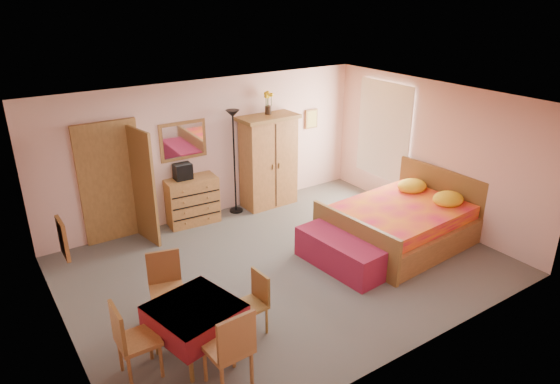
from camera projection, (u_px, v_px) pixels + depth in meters
floor at (285, 266)px, 7.93m from camera, size 6.50×6.50×0.00m
ceiling at (286, 104)px, 6.94m from camera, size 6.50×6.50×0.00m
wall_back at (210, 149)px, 9.35m from camera, size 6.50×0.10×2.60m
wall_front at (413, 261)px, 5.52m from camera, size 6.50×0.10×2.60m
wall_left at (54, 250)px, 5.76m from camera, size 0.10×5.00×2.60m
wall_right at (432, 153)px, 9.11m from camera, size 0.10×5.00×2.60m
doorway at (111, 183)px, 8.46m from camera, size 1.06×0.12×2.15m
window at (384, 131)px, 9.95m from camera, size 0.08×1.40×1.95m
picture_left at (63, 239)px, 5.16m from camera, size 0.04×0.32×0.42m
picture_back at (311, 119)px, 10.45m from camera, size 0.30×0.04×0.40m
chest_of_drawers at (192, 201)px, 9.24m from camera, size 0.97×0.53×0.88m
wall_mirror at (183, 140)px, 8.98m from camera, size 0.89×0.05×0.70m
stereo at (183, 171)px, 8.99m from camera, size 0.32×0.24×0.29m
floor_lamp at (234, 163)px, 9.48m from camera, size 0.30×0.30×2.03m
wardrobe at (269, 161)px, 9.86m from camera, size 1.19×0.63×1.84m
sunflower_vase at (268, 103)px, 9.53m from camera, size 0.19×0.19×0.44m
bed at (400, 213)px, 8.48m from camera, size 2.49×2.03×1.10m
bench at (339, 253)px, 7.80m from camera, size 0.68×1.55×0.50m
dining_table at (196, 330)px, 5.93m from camera, size 1.11×1.11×0.68m
chair_south at (227, 347)px, 5.40m from camera, size 0.48×0.48×1.01m
chair_north at (167, 290)px, 6.45m from camera, size 0.53×0.53×0.95m
chair_west at (138, 339)px, 5.55m from camera, size 0.44×0.44×0.96m
chair_east at (250, 305)px, 6.27m from camera, size 0.39×0.39×0.82m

